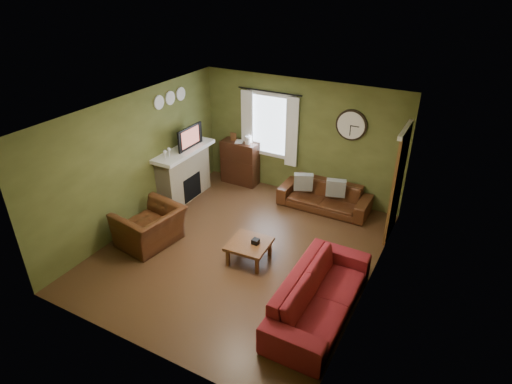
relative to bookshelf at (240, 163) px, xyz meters
The scene contains 31 objects.
floor 2.81m from the bookshelf, 59.62° to the right, with size 4.60×5.20×0.00m, color #4C301C.
ceiling 3.46m from the bookshelf, 59.62° to the right, with size 4.60×5.20×0.00m, color white.
wall_left 2.67m from the bookshelf, 110.73° to the right, with size 0.00×5.20×2.60m, color #545B28.
wall_right 4.47m from the bookshelf, 32.81° to the right, with size 0.00×5.20×2.60m, color #545B28.
wall_back 1.62m from the bookshelf, ahead, with size 4.60×0.00×2.60m, color #545B28.
wall_front 5.24m from the bookshelf, 74.34° to the right, with size 4.60×0.00×2.60m, color #545B28.
fireplace 1.42m from the bookshelf, 119.65° to the right, with size 0.40×1.40×1.10m, color #C7B58E.
firebox 1.35m from the bookshelf, 112.55° to the right, with size 0.04×0.60×0.55m, color black.
mantel 1.54m from the bookshelf, 118.58° to the right, with size 0.58×1.60×0.08m, color white.
tv 1.52m from the bookshelf, 121.04° to the right, with size 0.60×0.08×0.35m, color black.
tv_screen 1.52m from the bookshelf, 117.83° to the right, with size 0.02×0.62×0.36m, color #994C3F.
medallion_left 2.51m from the bookshelf, 119.12° to the right, with size 0.28×0.28×0.03m, color white.
medallion_mid 2.30m from the bookshelf, 125.56° to the right, with size 0.28×0.28×0.03m, color white.
medallion_right 2.14m from the bookshelf, 134.94° to the right, with size 0.28×0.28×0.03m, color white.
window_pane 1.22m from the bookshelf, 15.68° to the left, with size 1.00×0.02×1.30m, color silver, non-canonical shape.
curtain_rod 1.89m from the bookshelf, ahead, with size 0.03×0.03×1.50m, color black.
curtain_left 0.95m from the bookshelf, 33.00° to the left, with size 0.28×0.04×1.55m, color white.
curtain_right 1.56m from the bookshelf, ahead, with size 0.28×0.04×1.55m, color white.
wall_clock 2.81m from the bookshelf, ahead, with size 0.64×0.06×0.64m, color white, non-canonical shape.
door 3.74m from the bookshelf, ahead, with size 0.05×0.90×2.10m, color brown.
bookshelf is the anchor object (origin of this frame).
book 0.46m from the bookshelf, 150.53° to the right, with size 0.18×0.25×0.02m, color brown.
sofa_brown 2.21m from the bookshelf, ahead, with size 1.92×0.75×0.56m, color #442211.
pillow_left 1.76m from the bookshelf, ahead, with size 0.40×0.12×0.40m, color gray.
pillow_right 2.44m from the bookshelf, ahead, with size 0.40×0.12×0.40m, color gray.
sofa_red 4.53m from the bookshelf, 44.67° to the right, with size 2.33×0.91×0.68m, color maroon.
armchair 2.99m from the bookshelf, 93.77° to the right, with size 1.10×0.96×0.72m, color #442211.
coffee_table 3.08m from the bookshelf, 56.88° to the right, with size 0.69×0.69×0.37m, color brown, non-canonical shape.
tissue_box 3.11m from the bookshelf, 54.85° to the right, with size 0.12×0.12×0.09m, color black.
wine_glass_a 2.09m from the bookshelf, 109.60° to the right, with size 0.07×0.07×0.20m, color white, non-canonical shape.
wine_glass_b 1.98m from the bookshelf, 110.97° to the right, with size 0.07×0.07×0.20m, color white, non-canonical shape.
Camera 1 is at (3.29, -5.52, 4.66)m, focal length 30.00 mm.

